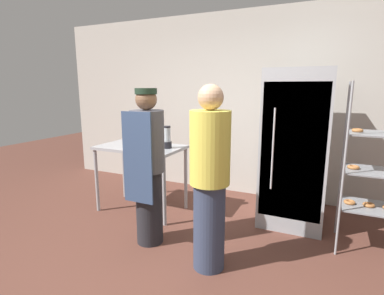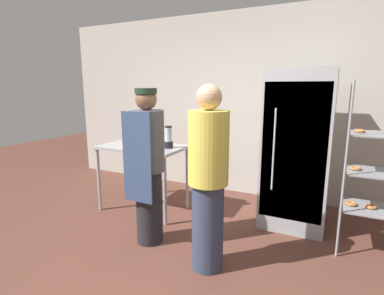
% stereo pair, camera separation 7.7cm
% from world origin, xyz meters
% --- Properties ---
extents(ground_plane, '(14.00, 14.00, 0.00)m').
position_xyz_m(ground_plane, '(0.00, 0.00, 0.00)').
color(ground_plane, brown).
extents(back_wall, '(6.40, 0.12, 2.71)m').
position_xyz_m(back_wall, '(0.00, 2.42, 1.36)').
color(back_wall, '#B7B2A8').
rests_on(back_wall, ground_plane).
extents(refrigerator, '(0.72, 0.78, 1.83)m').
position_xyz_m(refrigerator, '(0.90, 1.61, 0.91)').
color(refrigerator, '#9EA0A5').
rests_on(refrigerator, ground_plane).
extents(baking_rack, '(0.55, 0.52, 1.68)m').
position_xyz_m(baking_rack, '(1.66, 1.25, 0.82)').
color(baking_rack, '#93969B').
rests_on(baking_rack, ground_plane).
extents(prep_counter, '(1.10, 0.65, 0.87)m').
position_xyz_m(prep_counter, '(-0.97, 1.13, 0.77)').
color(prep_counter, '#9EA0A5').
rests_on(prep_counter, ground_plane).
extents(donut_box, '(0.26, 0.19, 0.24)m').
position_xyz_m(donut_box, '(-0.99, 1.13, 0.92)').
color(donut_box, silver).
rests_on(donut_box, prep_counter).
extents(blender_pitcher, '(0.11, 0.11, 0.28)m').
position_xyz_m(blender_pitcher, '(-0.58, 1.16, 1.00)').
color(blender_pitcher, black).
rests_on(blender_pitcher, prep_counter).
extents(person_baker, '(0.34, 0.36, 1.62)m').
position_xyz_m(person_baker, '(-0.40, 0.44, 0.84)').
color(person_baker, '#232328').
rests_on(person_baker, ground_plane).
extents(person_customer, '(0.35, 0.35, 1.65)m').
position_xyz_m(person_customer, '(0.34, 0.28, 0.84)').
color(person_customer, '#333D56').
rests_on(person_customer, ground_plane).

